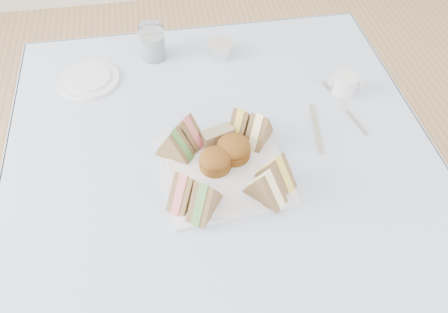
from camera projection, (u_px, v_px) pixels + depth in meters
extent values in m
plane|color=#9E7751|center=(221.00, 287.00, 1.70)|extent=(4.00, 4.00, 0.00)
cube|color=brown|center=(221.00, 231.00, 1.42)|extent=(0.90, 0.90, 0.74)
cube|color=#AEC8F5|center=(220.00, 147.00, 1.14)|extent=(1.02, 1.02, 0.01)
cube|color=silver|center=(224.00, 169.00, 1.09)|extent=(0.29, 0.29, 0.01)
cylinder|color=brown|center=(215.00, 160.00, 1.06)|extent=(0.08, 0.08, 0.05)
cylinder|color=brown|center=(233.00, 148.00, 1.08)|extent=(0.10, 0.10, 0.05)
cube|color=tan|center=(218.00, 136.00, 1.12)|extent=(0.08, 0.05, 0.04)
cylinder|color=silver|center=(89.00, 80.00, 1.30)|extent=(0.17, 0.17, 0.01)
cylinder|color=white|center=(153.00, 42.00, 1.34)|extent=(0.09, 0.09, 0.10)
cylinder|color=silver|center=(221.00, 50.00, 1.36)|extent=(0.07, 0.07, 0.04)
cube|color=silver|center=(316.00, 128.00, 1.18)|extent=(0.04, 0.18, 0.00)
cube|color=silver|center=(347.00, 112.00, 1.22)|extent=(0.05, 0.18, 0.00)
cylinder|color=silver|center=(345.00, 85.00, 1.25)|extent=(0.07, 0.07, 0.05)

